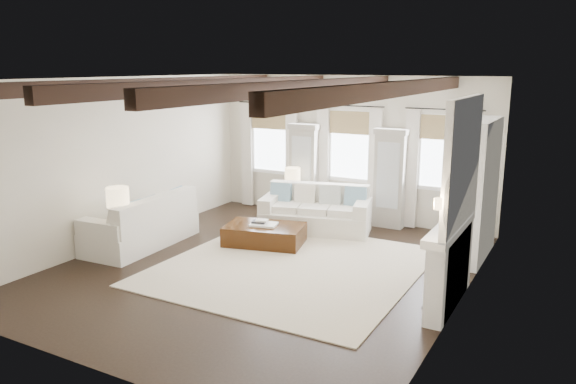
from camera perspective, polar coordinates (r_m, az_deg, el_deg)
The scene contains 15 objects.
ground at distance 9.74m, azimuth -2.44°, elevation -7.75°, with size 7.50×7.50×0.00m, color black.
room_shell at distance 9.68m, azimuth 4.01°, elevation 3.69°, with size 6.54×7.54×3.22m.
area_rug at distance 9.80m, azimuth 0.36°, elevation -7.54°, with size 4.17×4.37×0.02m, color beige.
sofa_back at distance 11.79m, azimuth 2.86°, elevation -2.13°, with size 2.42×1.53×0.96m.
sofa_left at distance 11.15m, azimuth -14.42°, elevation -3.29°, with size 1.17×2.38×1.00m.
ottoman at distance 10.92m, azimuth -2.40°, elevation -4.37°, with size 1.48×0.93×0.39m, color black.
tray at distance 10.85m, azimuth -2.48°, elevation -3.31°, with size 0.50×0.38×0.04m, color white.
book_lower at distance 10.90m, azimuth -2.95°, elevation -3.01°, with size 0.26×0.20×0.04m, color #262628.
book_upper at distance 10.85m, azimuth -2.67°, elevation -2.90°, with size 0.22×0.17×0.03m, color beige.
side_table_front at distance 10.62m, azimuth -16.64°, elevation -4.78°, with size 0.61×0.61×0.61m, color black.
lamp_front at distance 10.42m, azimuth -16.90°, elevation -0.73°, with size 0.40×0.40×0.69m.
side_table_back at distance 12.66m, azimuth 0.46°, elevation -1.50°, with size 0.39×0.39×0.58m, color black.
lamp_back at distance 12.50m, azimuth 0.46°, elevation 1.61°, with size 0.35×0.35×0.60m.
candlestick_near at distance 8.33m, azimuth 14.08°, elevation -9.31°, with size 0.16×0.16×0.81m.
candlestick_far at distance 8.70m, azimuth 14.78°, elevation -8.44°, with size 0.16×0.16×0.79m.
Camera 1 is at (4.76, -7.78, 3.41)m, focal length 35.00 mm.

